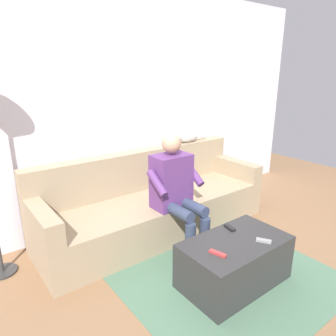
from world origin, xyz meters
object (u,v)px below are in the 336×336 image
(coffee_table, at_px, (234,262))
(remote_red, at_px, (218,253))
(couch, at_px, (154,205))
(cat_on_backrest, at_px, (186,137))
(remote_black, at_px, (230,228))
(person_solo_seated, at_px, (176,187))
(remote_gray, at_px, (264,241))

(coffee_table, relative_size, remote_red, 6.61)
(couch, distance_m, cat_on_backrest, 0.98)
(remote_red, distance_m, remote_black, 0.43)
(person_solo_seated, height_order, remote_red, person_solo_seated)
(remote_gray, bearing_deg, couch, -23.61)
(cat_on_backrest, bearing_deg, remote_gray, 71.89)
(coffee_table, height_order, person_solo_seated, person_solo_seated)
(remote_red, relative_size, remote_black, 1.14)
(coffee_table, bearing_deg, remote_gray, 137.94)
(remote_red, bearing_deg, person_solo_seated, 147.53)
(couch, bearing_deg, remote_gray, 97.04)
(couch, height_order, coffee_table, couch)
(couch, bearing_deg, remote_black, 96.14)
(remote_gray, bearing_deg, person_solo_seated, -18.97)
(couch, height_order, remote_black, couch)
(remote_red, bearing_deg, couch, 151.87)
(remote_gray, bearing_deg, remote_red, 46.53)
(couch, height_order, person_solo_seated, person_solo_seated)
(couch, xyz_separation_m, remote_gray, (-0.16, 1.33, 0.12))
(coffee_table, bearing_deg, person_solo_seated, -88.19)
(remote_black, bearing_deg, couch, 17.75)
(couch, bearing_deg, coffee_table, 90.00)
(person_solo_seated, xyz_separation_m, cat_on_backrest, (-0.71, -0.69, 0.29))
(couch, relative_size, coffee_table, 2.86)
(remote_red, height_order, remote_black, remote_black)
(couch, relative_size, cat_on_backrest, 4.82)
(remote_red, bearing_deg, cat_on_backrest, 131.66)
(remote_red, bearing_deg, remote_black, 104.16)
(coffee_table, xyz_separation_m, person_solo_seated, (0.02, -0.76, 0.44))
(couch, height_order, remote_gray, couch)
(person_solo_seated, bearing_deg, remote_gray, 101.68)
(remote_black, bearing_deg, coffee_table, 158.36)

